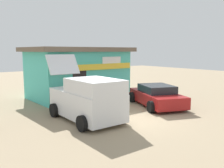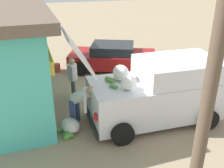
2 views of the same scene
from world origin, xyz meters
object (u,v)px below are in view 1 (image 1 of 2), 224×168
at_px(vendor_standing, 96,90).
at_px(unloaded_banana_pile, 61,105).
at_px(parked_sedan, 157,96).
at_px(storefront_bar, 78,72).
at_px(customer_bending, 69,94).
at_px(paint_bucket, 131,95).
at_px(delivery_van, 87,99).

bearing_deg(vendor_standing, unloaded_banana_pile, 168.77).
distance_m(parked_sedan, vendor_standing, 3.50).
xyz_separation_m(storefront_bar, parked_sedan, (2.24, -5.11, -1.14)).
height_order(storefront_bar, customer_bending, storefront_bar).
bearing_deg(parked_sedan, storefront_bar, 113.68).
xyz_separation_m(storefront_bar, vendor_standing, (-0.41, -2.86, -0.81)).
xyz_separation_m(parked_sedan, unloaded_banana_pile, (-4.71, 2.66, -0.39)).
height_order(parked_sedan, paint_bucket, parked_sedan).
relative_size(delivery_van, paint_bucket, 11.65).
bearing_deg(delivery_van, vendor_standing, 49.44).
bearing_deg(delivery_van, customer_bending, 83.14).
xyz_separation_m(storefront_bar, unloaded_banana_pile, (-2.47, -2.45, -1.53)).
bearing_deg(vendor_standing, paint_bucket, 6.94).
relative_size(delivery_van, customer_bending, 3.36).
xyz_separation_m(vendor_standing, paint_bucket, (2.98, 0.36, -0.72)).
bearing_deg(customer_bending, unloaded_banana_pile, 127.24).
bearing_deg(customer_bending, vendor_standing, -0.27).
distance_m(parked_sedan, customer_bending, 4.96).
bearing_deg(customer_bending, parked_sedan, -27.16).
bearing_deg(paint_bucket, delivery_van, -151.32).
distance_m(storefront_bar, delivery_van, 5.84).
height_order(customer_bending, unloaded_banana_pile, customer_bending).
height_order(storefront_bar, parked_sedan, storefront_bar).
relative_size(parked_sedan, unloaded_banana_pile, 5.10).
distance_m(delivery_van, unloaded_banana_pile, 2.90).
bearing_deg(unloaded_banana_pile, vendor_standing, -11.23).
bearing_deg(vendor_standing, customer_bending, 179.73).
distance_m(storefront_bar, paint_bucket, 3.90).
distance_m(vendor_standing, paint_bucket, 3.09).
bearing_deg(delivery_van, unloaded_banana_pile, 90.34).
bearing_deg(paint_bucket, parked_sedan, -97.16).
distance_m(parked_sedan, paint_bucket, 2.66).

